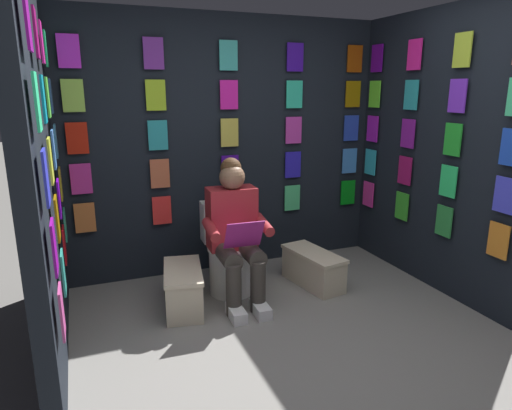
# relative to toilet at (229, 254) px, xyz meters

# --- Properties ---
(ground_plane) EXTENTS (30.00, 30.00, 0.00)m
(ground_plane) POSITION_rel_toilet_xyz_m (-0.19, 1.47, -0.33)
(ground_plane) COLOR gray
(display_wall_back) EXTENTS (3.15, 0.14, 2.40)m
(display_wall_back) POSITION_rel_toilet_xyz_m (-0.19, -0.57, 0.87)
(display_wall_back) COLOR black
(display_wall_back) RESTS_ON ground
(display_wall_left) EXTENTS (0.14, 1.99, 2.40)m
(display_wall_left) POSITION_rel_toilet_xyz_m (-1.76, 0.47, 0.88)
(display_wall_left) COLOR black
(display_wall_left) RESTS_ON ground
(display_wall_right) EXTENTS (0.14, 1.99, 2.40)m
(display_wall_right) POSITION_rel_toilet_xyz_m (1.39, 0.47, 0.88)
(display_wall_right) COLOR black
(display_wall_right) RESTS_ON ground
(toilet) EXTENTS (0.41, 0.56, 0.77)m
(toilet) POSITION_rel_toilet_xyz_m (0.00, 0.00, 0.00)
(toilet) COLOR white
(toilet) RESTS_ON ground
(person_reading) EXTENTS (0.54, 0.69, 1.19)m
(person_reading) POSITION_rel_toilet_xyz_m (0.01, 0.23, 0.27)
(person_reading) COLOR maroon
(person_reading) RESTS_ON ground
(comic_longbox_near) EXTENTS (0.40, 0.66, 0.34)m
(comic_longbox_near) POSITION_rel_toilet_xyz_m (0.46, 0.23, -0.16)
(comic_longbox_near) COLOR beige
(comic_longbox_near) RESTS_ON ground
(comic_longbox_far) EXTENTS (0.38, 0.68, 0.31)m
(comic_longbox_far) POSITION_rel_toilet_xyz_m (-0.74, 0.20, -0.17)
(comic_longbox_far) COLOR beige
(comic_longbox_far) RESTS_ON ground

